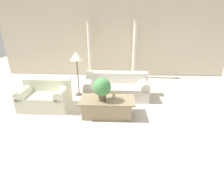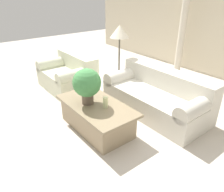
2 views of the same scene
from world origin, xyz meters
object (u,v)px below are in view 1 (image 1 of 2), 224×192
object	(u,v)px
sofa_long	(116,88)
loveseat	(46,96)
coffee_table	(107,107)
potted_plant	(102,88)
floor_lamp	(76,58)

from	to	relation	value
sofa_long	loveseat	distance (m)	2.19
loveseat	sofa_long	bearing A→B (deg)	21.22
loveseat	coffee_table	xyz separation A→B (m)	(1.81, -0.45, -0.10)
coffee_table	potted_plant	distance (m)	0.59
loveseat	floor_lamp	bearing A→B (deg)	50.13
potted_plant	floor_lamp	size ratio (longest dim) A/B	0.40
sofa_long	floor_lamp	bearing A→B (deg)	174.71
coffee_table	floor_lamp	world-z (taller)	floor_lamp
sofa_long	potted_plant	size ratio (longest dim) A/B	3.43
sofa_long	coffee_table	xyz separation A→B (m)	(-0.22, -1.24, -0.09)
loveseat	potted_plant	distance (m)	1.84
coffee_table	sofa_long	bearing A→B (deg)	79.77
sofa_long	floor_lamp	distance (m)	1.58
floor_lamp	loveseat	bearing A→B (deg)	-129.87
loveseat	potted_plant	world-z (taller)	potted_plant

